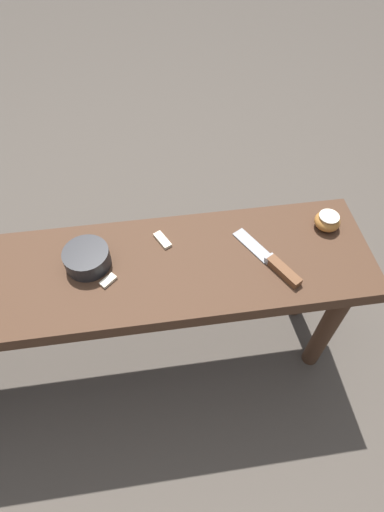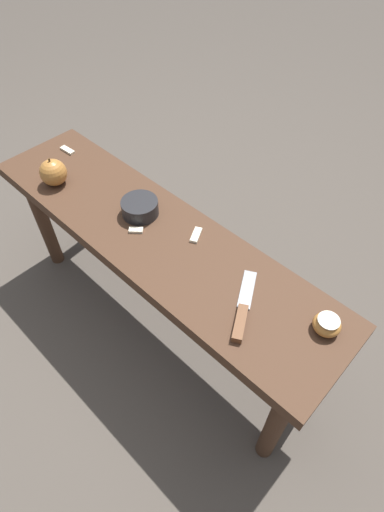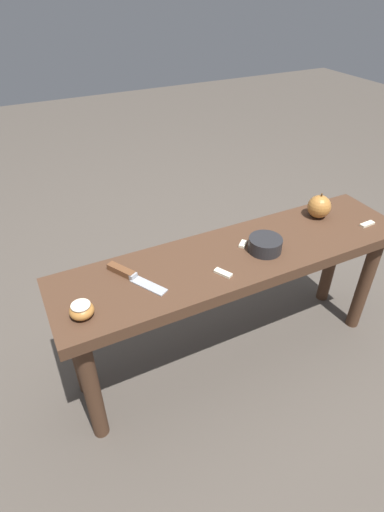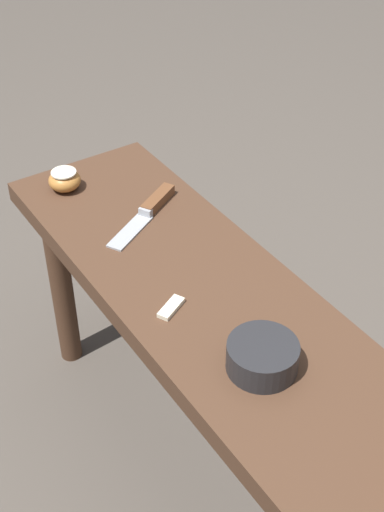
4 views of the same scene
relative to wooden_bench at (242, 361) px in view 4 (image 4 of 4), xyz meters
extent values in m
plane|color=#4C443D|center=(0.00, 0.00, -0.41)|extent=(8.00, 8.00, 0.00)
cube|color=#472D1E|center=(0.00, 0.00, 0.06)|extent=(1.21, 0.31, 0.04)
cylinder|color=#472D1E|center=(-0.54, -0.09, -0.19)|extent=(0.05, 0.05, 0.45)
cylinder|color=#472D1E|center=(-0.54, 0.09, -0.19)|extent=(0.05, 0.05, 0.45)
cube|color=#9EA0A5|center=(-0.32, -0.03, 0.08)|extent=(0.08, 0.12, 0.00)
cube|color=#9EA0A5|center=(-0.35, 0.02, 0.09)|extent=(0.03, 0.02, 0.02)
cube|color=brown|center=(-0.37, 0.07, 0.09)|extent=(0.07, 0.09, 0.02)
ellipsoid|color=#B27233|center=(-0.52, -0.06, 0.10)|extent=(0.06, 0.06, 0.04)
cylinder|color=beige|center=(-0.52, -0.06, 0.12)|extent=(0.05, 0.05, 0.00)
cube|color=beige|center=(-0.10, -0.07, 0.08)|extent=(0.04, 0.06, 0.01)
cube|color=beige|center=(0.04, 0.03, 0.08)|extent=(0.04, 0.04, 0.01)
cylinder|color=#232326|center=(0.08, -0.03, 0.10)|extent=(0.11, 0.11, 0.05)
camera|label=1|loc=(-0.08, 0.56, 0.85)|focal=28.00mm
camera|label=2|loc=(-0.62, 0.49, 0.89)|focal=28.00mm
camera|label=3|loc=(-0.60, -0.86, 0.82)|focal=28.00mm
camera|label=4|loc=(0.63, -0.51, 0.87)|focal=50.00mm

